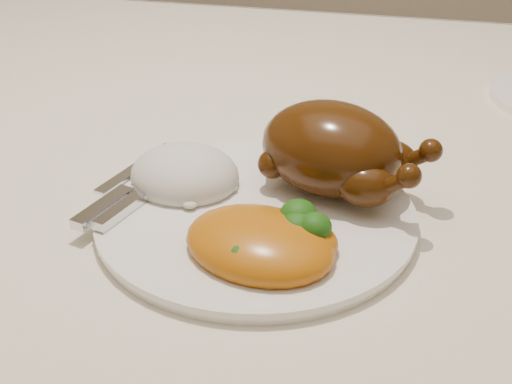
# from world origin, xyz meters

# --- Properties ---
(dining_table) EXTENTS (1.60, 0.90, 0.76)m
(dining_table) POSITION_xyz_m (0.00, 0.00, 0.67)
(dining_table) COLOR brown
(dining_table) RESTS_ON floor
(tablecloth) EXTENTS (1.73, 1.03, 0.18)m
(tablecloth) POSITION_xyz_m (0.00, 0.00, 0.74)
(tablecloth) COLOR #F0E7CE
(tablecloth) RESTS_ON dining_table
(dinner_plate) EXTENTS (0.30, 0.30, 0.01)m
(dinner_plate) POSITION_xyz_m (0.05, -0.18, 0.77)
(dinner_plate) COLOR white
(dinner_plate) RESTS_ON tablecloth
(roast_chicken) EXTENTS (0.18, 0.14, 0.09)m
(roast_chicken) POSITION_xyz_m (0.11, -0.12, 0.82)
(roast_chicken) COLOR #442407
(roast_chicken) RESTS_ON dinner_plate
(rice_mound) EXTENTS (0.12, 0.11, 0.06)m
(rice_mound) POSITION_xyz_m (-0.03, -0.15, 0.79)
(rice_mound) COLOR silver
(rice_mound) RESTS_ON dinner_plate
(mac_and_cheese) EXTENTS (0.15, 0.13, 0.05)m
(mac_and_cheese) POSITION_xyz_m (0.07, -0.24, 0.79)
(mac_and_cheese) COLOR orange
(mac_and_cheese) RESTS_ON dinner_plate
(cutlery) EXTENTS (0.06, 0.17, 0.01)m
(cutlery) POSITION_xyz_m (-0.08, -0.19, 0.79)
(cutlery) COLOR silver
(cutlery) RESTS_ON dinner_plate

